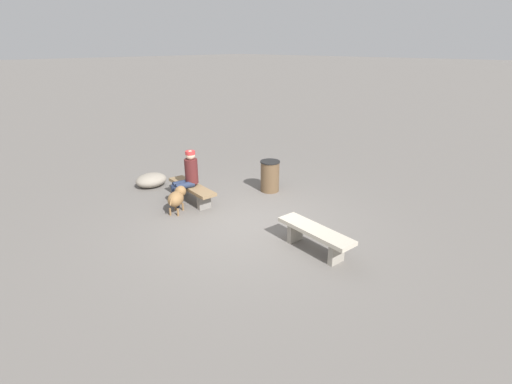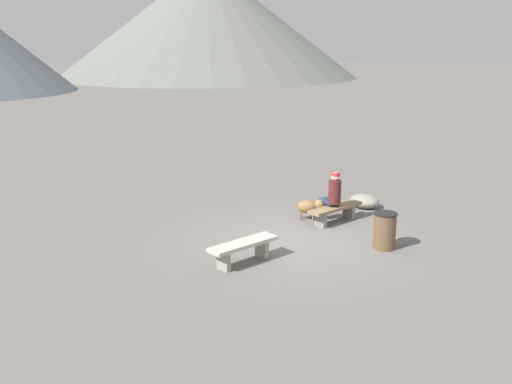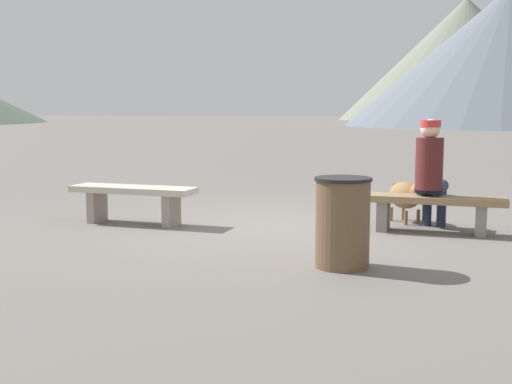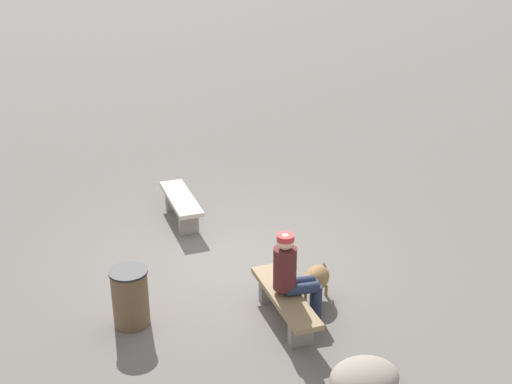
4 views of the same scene
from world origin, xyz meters
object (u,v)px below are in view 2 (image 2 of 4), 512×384
object	(u,v)px
bench_left	(243,247)
dog	(310,206)
bench_right	(335,210)
boulder	(364,201)
seated_person	(332,194)
trash_bin	(385,231)

from	to	relation	value
bench_left	dog	size ratio (longest dim) A/B	2.33
bench_right	boulder	xyz separation A→B (m)	(1.63, 0.10, -0.13)
dog	boulder	xyz separation A→B (m)	(1.86, -0.50, -0.17)
bench_right	boulder	world-z (taller)	bench_right
bench_right	dog	distance (m)	0.64
seated_person	dog	size ratio (longest dim) A/B	1.87
bench_left	trash_bin	xyz separation A→B (m)	(2.63, -1.78, 0.06)
bench_left	seated_person	xyz separation A→B (m)	(3.52, 0.14, 0.38)
seated_person	boulder	size ratio (longest dim) A/B	1.56
bench_right	dog	bearing A→B (deg)	118.71
bench_left	bench_right	world-z (taller)	bench_left
bench_left	bench_right	xyz separation A→B (m)	(3.54, 0.04, -0.03)
bench_left	trash_bin	world-z (taller)	trash_bin
bench_left	dog	world-z (taller)	dog
bench_left	boulder	world-z (taller)	bench_left
seated_person	trash_bin	xyz separation A→B (m)	(-0.90, -1.92, -0.32)
dog	trash_bin	distance (m)	2.52
bench_left	dog	bearing A→B (deg)	19.22
trash_bin	dog	bearing A→B (deg)	74.15
seated_person	trash_bin	size ratio (longest dim) A/B	1.60
boulder	bench_left	bearing A→B (deg)	-178.46
boulder	bench_right	bearing A→B (deg)	-176.60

